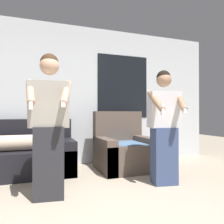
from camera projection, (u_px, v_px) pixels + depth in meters
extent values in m
cube|color=silver|center=(65.00, 94.00, 4.19)|extent=(6.33, 0.06, 2.70)
cube|color=black|center=(123.00, 86.00, 4.56)|extent=(1.10, 0.01, 1.30)
cube|color=black|center=(11.00, 163.00, 3.40)|extent=(1.93, 0.87, 0.41)
cube|color=black|center=(13.00, 133.00, 3.71)|extent=(1.93, 0.22, 0.47)
cube|color=black|center=(65.00, 155.00, 3.68)|extent=(0.28, 0.87, 0.55)
cylinder|color=#CCB299|center=(10.00, 143.00, 3.30)|extent=(1.06, 0.24, 0.24)
cube|color=brown|center=(125.00, 156.00, 3.81)|extent=(0.92, 0.88, 0.47)
cube|color=brown|center=(118.00, 126.00, 4.13)|extent=(0.92, 0.20, 0.56)
cube|color=brown|center=(104.00, 155.00, 3.69)|extent=(0.18, 0.88, 0.57)
cube|color=brown|center=(143.00, 152.00, 3.93)|extent=(0.18, 0.88, 0.57)
cube|color=slate|center=(126.00, 143.00, 3.77)|extent=(0.78, 0.70, 0.01)
cube|color=#28282D|center=(49.00, 162.00, 2.52)|extent=(0.37, 0.28, 0.82)
cube|color=#ADA89E|center=(49.00, 104.00, 2.51)|extent=(0.48, 0.33, 0.55)
sphere|color=tan|center=(49.00, 66.00, 2.51)|extent=(0.22, 0.22, 0.22)
sphere|color=#3D2819|center=(49.00, 63.00, 2.52)|extent=(0.21, 0.21, 0.21)
cylinder|color=tan|center=(30.00, 92.00, 2.33)|extent=(0.10, 0.36, 0.31)
cube|color=white|center=(31.00, 103.00, 2.18)|extent=(0.04, 0.04, 0.13)
cylinder|color=tan|center=(66.00, 93.00, 2.41)|extent=(0.18, 0.36, 0.31)
cube|color=white|center=(63.00, 103.00, 2.25)|extent=(0.05, 0.04, 0.08)
cube|color=#384770|center=(164.00, 155.00, 3.05)|extent=(0.36, 0.29, 0.78)
cube|color=silver|center=(164.00, 110.00, 3.05)|extent=(0.46, 0.30, 0.51)
sphere|color=#A37A5B|center=(164.00, 80.00, 3.05)|extent=(0.21, 0.21, 0.21)
sphere|color=black|center=(164.00, 77.00, 3.06)|extent=(0.20, 0.20, 0.20)
cylinder|color=#A37A5B|center=(156.00, 101.00, 2.87)|extent=(0.09, 0.36, 0.30)
cube|color=white|center=(163.00, 110.00, 2.73)|extent=(0.04, 0.04, 0.13)
cylinder|color=#A37A5B|center=(181.00, 101.00, 2.93)|extent=(0.19, 0.36, 0.30)
cube|color=white|center=(185.00, 110.00, 2.78)|extent=(0.05, 0.04, 0.08)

